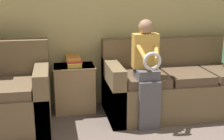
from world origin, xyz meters
TOP-DOWN VIEW (x-y plane):
  - wall_back at (0.00, 2.70)m, footprint 7.45×0.06m
  - couch_main at (0.60, 2.19)m, footprint 1.99×0.86m
  - child_left_seated at (0.02, 1.85)m, footprint 0.30×0.37m
  - side_shelf at (-0.77, 2.45)m, footprint 0.53×0.40m
  - book_stack at (-0.77, 2.45)m, footprint 0.20×0.33m

SIDE VIEW (x-z plane):
  - side_shelf at x=-0.77m, z-range 0.01..0.62m
  - couch_main at x=0.60m, z-range -0.13..0.80m
  - book_stack at x=-0.77m, z-range 0.61..0.73m
  - child_left_seated at x=0.02m, z-range 0.06..1.30m
  - wall_back at x=0.00m, z-range 0.00..2.55m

